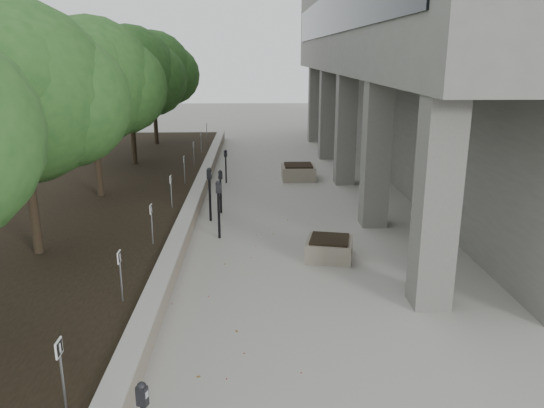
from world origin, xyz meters
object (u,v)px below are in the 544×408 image
object	(u,v)px
crabapple_tree_5	(154,88)
parking_meter_4	(221,192)
parking_meter_2	(219,210)
parking_meter_3	(210,194)
planter_back	(298,172)
crabapple_tree_4	(130,96)
parking_meter_5	(226,166)
crabapple_tree_2	(24,132)
planter_front	(329,248)
crabapple_tree_3	(93,108)

from	to	relation	value
crabapple_tree_5	parking_meter_4	bearing A→B (deg)	-70.41
parking_meter_2	parking_meter_3	bearing A→B (deg)	94.25
crabapple_tree_5	planter_back	distance (m)	9.49
crabapple_tree_4	planter_back	size ratio (longest dim) A/B	4.30
crabapple_tree_4	parking_meter_5	distance (m)	4.86
planter_back	parking_meter_4	bearing A→B (deg)	-121.44
crabapple_tree_2	planter_back	xyz separation A→B (m)	(6.54, 8.73, -2.83)
parking_meter_4	planter_back	xyz separation A→B (m)	(2.72, 4.45, -0.38)
parking_meter_4	planter_back	world-z (taller)	parking_meter_4
planter_front	parking_meter_3	bearing A→B (deg)	135.24
parking_meter_5	parking_meter_3	bearing A→B (deg)	-77.93
crabapple_tree_5	parking_meter_4	size ratio (longest dim) A/B	4.04
crabapple_tree_5	parking_meter_5	size ratio (longest dim) A/B	4.29
parking_meter_4	planter_back	distance (m)	5.23
crabapple_tree_3	planter_back	world-z (taller)	crabapple_tree_3
planter_front	crabapple_tree_4	bearing A→B (deg)	124.77
parking_meter_2	planter_back	xyz separation A→B (m)	(2.63, 6.75, -0.49)
crabapple_tree_3	parking_meter_3	bearing A→B (deg)	-22.76
parking_meter_3	parking_meter_5	bearing A→B (deg)	96.93
parking_meter_2	parking_meter_3	size ratio (longest dim) A/B	0.98
crabapple_tree_2	parking_meter_5	bearing A→B (deg)	65.30
parking_meter_3	parking_meter_2	bearing A→B (deg)	-67.42
parking_meter_5	planter_back	distance (m)	2.83
crabapple_tree_5	parking_meter_4	world-z (taller)	crabapple_tree_5
parking_meter_4	planter_front	size ratio (longest dim) A/B	1.26
crabapple_tree_5	parking_meter_4	distance (m)	11.64
parking_meter_4	planter_back	size ratio (longest dim) A/B	1.07
crabapple_tree_2	crabapple_tree_4	xyz separation A→B (m)	(0.00, 10.00, 0.00)
crabapple_tree_4	crabapple_tree_5	world-z (taller)	same
crabapple_tree_2	crabapple_tree_5	distance (m)	15.00
crabapple_tree_3	crabapple_tree_4	bearing A→B (deg)	90.00
parking_meter_2	planter_front	world-z (taller)	parking_meter_2
parking_meter_3	planter_front	distance (m)	4.34
planter_front	planter_back	world-z (taller)	planter_back
parking_meter_5	planter_back	xyz separation A→B (m)	(2.76, 0.52, -0.34)
parking_meter_2	parking_meter_5	bearing A→B (deg)	82.50
parking_meter_5	planter_front	size ratio (longest dim) A/B	1.19
parking_meter_5	parking_meter_4	bearing A→B (deg)	-74.62
crabapple_tree_5	planter_back	xyz separation A→B (m)	(6.54, -6.27, -2.83)
crabapple_tree_3	planter_back	distance (m)	8.04
parking_meter_4	parking_meter_5	bearing A→B (deg)	71.07
parking_meter_4	parking_meter_2	bearing A→B (deg)	-107.34
parking_meter_5	planter_front	xyz separation A→B (m)	(2.84, -7.73, -0.39)
parking_meter_4	parking_meter_5	xyz separation A→B (m)	(-0.04, 3.93, -0.04)
crabapple_tree_2	planter_back	bearing A→B (deg)	53.17
crabapple_tree_4	parking_meter_2	distance (m)	9.22
crabapple_tree_4	planter_front	bearing A→B (deg)	-55.23
parking_meter_5	planter_front	bearing A→B (deg)	-55.08
crabapple_tree_2	parking_meter_2	xyz separation A→B (m)	(3.91, 1.98, -2.34)
crabapple_tree_3	parking_meter_4	bearing A→B (deg)	-10.71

